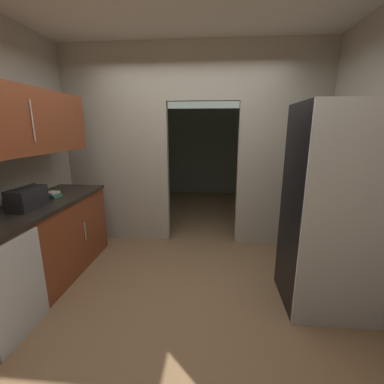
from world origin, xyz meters
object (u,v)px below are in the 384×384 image
at_px(refrigerator, 336,211).
at_px(book_stack, 53,194).
at_px(dishwasher, 20,289).
at_px(boombox, 27,198).

xyz_separation_m(refrigerator, book_stack, (-2.90, 0.35, -0.00)).
distance_m(dishwasher, boombox, 0.87).
bearing_deg(book_stack, refrigerator, -6.86).
xyz_separation_m(refrigerator, boombox, (-2.89, -0.07, 0.07)).
bearing_deg(dishwasher, book_stack, 106.17).
relative_size(dishwasher, boombox, 2.31).
relative_size(refrigerator, book_stack, 12.53).
height_order(dishwasher, book_stack, book_stack).
distance_m(refrigerator, dishwasher, 2.74).
bearing_deg(boombox, dishwasher, -64.41).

